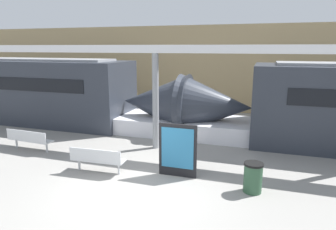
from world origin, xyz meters
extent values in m
plane|color=gray|center=(0.00, 0.00, 0.00)|extent=(60.00, 60.00, 0.00)
cube|color=tan|center=(0.00, 10.98, 2.50)|extent=(56.00, 0.20, 5.00)
cone|color=#2D333D|center=(1.21, 5.74, 1.32)|extent=(3.07, 2.63, 2.63)
cube|color=silver|center=(1.50, 5.74, 0.35)|extent=(2.76, 2.46, 0.70)
cone|color=#2D333D|center=(-1.47, 5.74, 1.32)|extent=(3.07, 2.63, 2.63)
cube|color=silver|center=(-1.76, 5.74, 0.35)|extent=(2.76, 2.46, 0.70)
cube|color=silver|center=(-1.54, 0.82, 0.40)|extent=(1.69, 0.52, 0.04)
cube|color=silver|center=(-1.53, 0.62, 0.61)|extent=(1.67, 0.12, 0.38)
cylinder|color=silver|center=(-2.21, 0.79, 0.19)|extent=(0.07, 0.07, 0.38)
cylinder|color=silver|center=(-0.87, 0.86, 0.19)|extent=(0.07, 0.07, 0.38)
cube|color=silver|center=(-4.97, 1.82, 0.40)|extent=(1.84, 0.54, 0.04)
cube|color=silver|center=(-4.98, 1.62, 0.61)|extent=(1.82, 0.14, 0.38)
cylinder|color=silver|center=(-5.70, 1.86, 0.19)|extent=(0.07, 0.07, 0.38)
cylinder|color=silver|center=(-4.25, 1.78, 0.19)|extent=(0.07, 0.07, 0.38)
cylinder|color=#2D5138|center=(3.01, 0.94, 0.38)|extent=(0.48, 0.48, 0.75)
cylinder|color=black|center=(3.01, 0.94, 0.78)|extent=(0.50, 0.50, 0.06)
cube|color=black|center=(0.85, 1.29, 0.80)|extent=(1.14, 0.06, 1.60)
cube|color=teal|center=(0.85, 1.25, 0.88)|extent=(0.97, 0.01, 1.22)
cylinder|color=gray|center=(-0.65, 3.52, 1.78)|extent=(0.24, 0.24, 3.55)
cube|color=silver|center=(-0.65, 3.52, 3.69)|extent=(28.00, 0.60, 0.28)
camera|label=1|loc=(3.13, -6.70, 3.76)|focal=32.00mm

